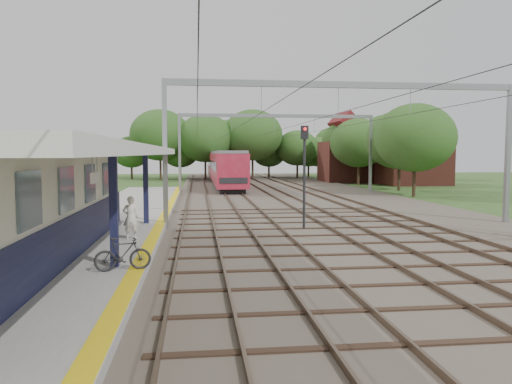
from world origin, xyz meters
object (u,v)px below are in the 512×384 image
train (223,166)px  signal_post (304,162)px  bicycle (123,254)px  person (131,218)px

train → signal_post: signal_post is taller
signal_post → train: bearing=115.7°
bicycle → train: size_ratio=0.04×
bicycle → train: bearing=-17.9°
train → person: bearing=-97.9°
bicycle → train: 45.58m
person → bicycle: size_ratio=1.06×
bicycle → signal_post: signal_post is taller
person → bicycle: 5.25m
person → train: size_ratio=0.05×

